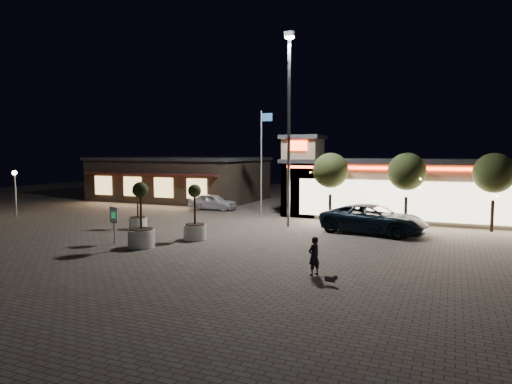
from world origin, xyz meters
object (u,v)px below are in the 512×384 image
at_px(planter_mid, 141,227).
at_px(valet_sign, 114,218).
at_px(white_sedan, 213,202).
at_px(pedestrian, 314,256).
at_px(planter_left, 138,216).
at_px(pickup_truck, 373,219).

distance_m(planter_mid, valet_sign, 1.88).
bearing_deg(planter_mid, white_sedan, 105.14).
height_order(pedestrian, valet_sign, valet_sign).
relative_size(pedestrian, planter_left, 0.56).
xyz_separation_m(pedestrian, planter_left, (-13.10, 5.96, 0.09)).
xyz_separation_m(pickup_truck, planter_mid, (-10.18, -8.73, 0.17)).
bearing_deg(planter_mid, pickup_truck, 40.62).
height_order(pickup_truck, white_sedan, pickup_truck).
distance_m(pickup_truck, planter_mid, 13.41).
height_order(white_sedan, planter_mid, planter_mid).
xyz_separation_m(planter_left, valet_sign, (1.72, -4.17, 0.52)).
bearing_deg(pickup_truck, white_sedan, 76.70).
xyz_separation_m(pickup_truck, planter_left, (-13.74, -4.41, -0.01)).
distance_m(pickup_truck, planter_left, 14.43).
bearing_deg(valet_sign, pickup_truck, 35.53).
bearing_deg(white_sedan, valet_sign, -175.67).
height_order(pickup_truck, planter_mid, planter_mid).
bearing_deg(planter_left, planter_mid, -50.44).
bearing_deg(pickup_truck, pedestrian, -173.98).
relative_size(planter_mid, valet_sign, 1.71).
relative_size(pedestrian, valet_sign, 0.78).
xyz_separation_m(white_sedan, planter_mid, (3.98, -14.70, 0.34)).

